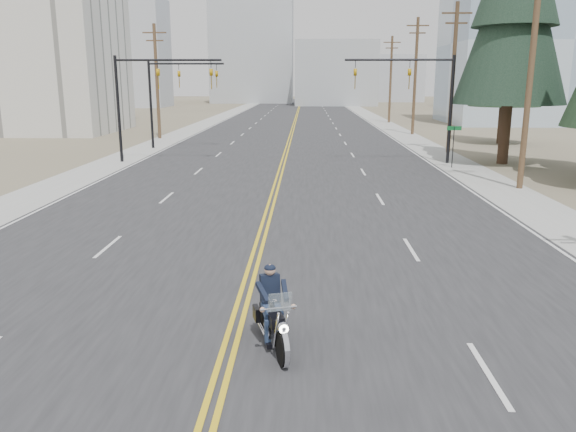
# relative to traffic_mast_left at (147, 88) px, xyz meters

# --- Properties ---
(road) EXTENTS (20.00, 200.00, 0.01)m
(road) POSITION_rel_traffic_mast_left_xyz_m (8.98, 38.00, -4.93)
(road) COLOR #303033
(road) RESTS_ON ground
(sidewalk_left) EXTENTS (3.00, 200.00, 0.01)m
(sidewalk_left) POSITION_rel_traffic_mast_left_xyz_m (-2.52, 38.00, -4.93)
(sidewalk_left) COLOR #A5A5A0
(sidewalk_left) RESTS_ON ground
(sidewalk_right) EXTENTS (3.00, 200.00, 0.01)m
(sidewalk_right) POSITION_rel_traffic_mast_left_xyz_m (20.48, 38.00, -4.93)
(sidewalk_right) COLOR #A5A5A0
(sidewalk_right) RESTS_ON ground
(traffic_mast_left) EXTENTS (7.10, 0.26, 7.00)m
(traffic_mast_left) POSITION_rel_traffic_mast_left_xyz_m (0.00, 0.00, 0.00)
(traffic_mast_left) COLOR black
(traffic_mast_left) RESTS_ON ground
(traffic_mast_right) EXTENTS (7.10, 0.26, 7.00)m
(traffic_mast_right) POSITION_rel_traffic_mast_left_xyz_m (17.95, 0.00, 0.00)
(traffic_mast_right) COLOR black
(traffic_mast_right) RESTS_ON ground
(traffic_mast_far) EXTENTS (6.10, 0.26, 7.00)m
(traffic_mast_far) POSITION_rel_traffic_mast_left_xyz_m (-0.33, 8.00, -0.06)
(traffic_mast_far) COLOR black
(traffic_mast_far) RESTS_ON ground
(street_sign) EXTENTS (0.90, 0.06, 2.62)m
(street_sign) POSITION_rel_traffic_mast_left_xyz_m (19.78, -2.00, -3.13)
(street_sign) COLOR black
(street_sign) RESTS_ON ground
(utility_pole_b) EXTENTS (2.20, 0.30, 11.50)m
(utility_pole_b) POSITION_rel_traffic_mast_left_xyz_m (21.48, -9.00, 1.05)
(utility_pole_b) COLOR brown
(utility_pole_b) RESTS_ON ground
(utility_pole_c) EXTENTS (2.20, 0.30, 11.00)m
(utility_pole_c) POSITION_rel_traffic_mast_left_xyz_m (21.48, 6.00, 0.79)
(utility_pole_c) COLOR brown
(utility_pole_c) RESTS_ON ground
(utility_pole_d) EXTENTS (2.20, 0.30, 11.50)m
(utility_pole_d) POSITION_rel_traffic_mast_left_xyz_m (21.48, 21.00, 1.05)
(utility_pole_d) COLOR brown
(utility_pole_d) RESTS_ON ground
(utility_pole_e) EXTENTS (2.20, 0.30, 11.00)m
(utility_pole_e) POSITION_rel_traffic_mast_left_xyz_m (21.48, 38.00, 0.79)
(utility_pole_e) COLOR brown
(utility_pole_e) RESTS_ON ground
(utility_pole_left) EXTENTS (2.20, 0.30, 10.50)m
(utility_pole_left) POSITION_rel_traffic_mast_left_xyz_m (-3.52, 16.00, 0.54)
(utility_pole_left) COLOR brown
(utility_pole_left) RESTS_ON ground
(glass_building) EXTENTS (24.00, 16.00, 20.00)m
(glass_building) POSITION_rel_traffic_mast_left_xyz_m (40.98, 38.00, 5.06)
(glass_building) COLOR #9EB5CC
(glass_building) RESTS_ON ground
(haze_bldg_a) EXTENTS (14.00, 12.00, 22.00)m
(haze_bldg_a) POSITION_rel_traffic_mast_left_xyz_m (-26.02, 83.00, 6.06)
(haze_bldg_a) COLOR #B7BCC6
(haze_bldg_a) RESTS_ON ground
(haze_bldg_b) EXTENTS (18.00, 14.00, 14.00)m
(haze_bldg_b) POSITION_rel_traffic_mast_left_xyz_m (16.98, 93.00, 2.06)
(haze_bldg_b) COLOR #ADB2B7
(haze_bldg_b) RESTS_ON ground
(haze_bldg_c) EXTENTS (16.00, 12.00, 18.00)m
(haze_bldg_c) POSITION_rel_traffic_mast_left_xyz_m (48.98, 78.00, 4.06)
(haze_bldg_c) COLOR #B7BCC6
(haze_bldg_c) RESTS_ON ground
(haze_bldg_d) EXTENTS (20.00, 15.00, 26.00)m
(haze_bldg_d) POSITION_rel_traffic_mast_left_xyz_m (-3.02, 108.00, 8.06)
(haze_bldg_d) COLOR #ADB2B7
(haze_bldg_d) RESTS_ON ground
(haze_bldg_e) EXTENTS (14.00, 14.00, 12.00)m
(haze_bldg_e) POSITION_rel_traffic_mast_left_xyz_m (33.98, 118.00, 1.06)
(haze_bldg_e) COLOR #B7BCC6
(haze_bldg_e) RESTS_ON ground
(haze_bldg_f) EXTENTS (12.00, 12.00, 16.00)m
(haze_bldg_f) POSITION_rel_traffic_mast_left_xyz_m (-41.02, 98.00, 3.06)
(haze_bldg_f) COLOR #ADB2B7
(haze_bldg_f) RESTS_ON ground
(motorcyclist) EXTENTS (1.51, 2.37, 1.71)m
(motorcyclist) POSITION_rel_traffic_mast_left_xyz_m (9.88, -27.01, -4.08)
(motorcyclist) COLOR black
(motorcyclist) RESTS_ON ground
(conifer_far) EXTENTS (6.03, 6.03, 16.15)m
(conifer_far) POSITION_rel_traffic_mast_left_xyz_m (27.65, 12.50, 4.33)
(conifer_far) COLOR #382619
(conifer_far) RESTS_ON ground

